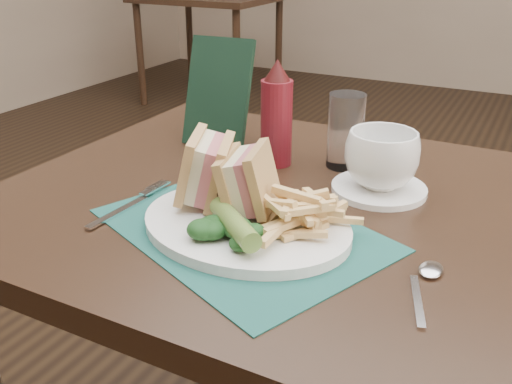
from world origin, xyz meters
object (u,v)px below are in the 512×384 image
table_main (284,382)px  placemat (242,229)px  plate (246,225)px  ketchup_bottle (277,113)px  drinking_glass (346,131)px  sandwich_half_a (191,168)px  check_presenter (218,93)px  sandwich_half_b (234,179)px  coffee_cup (382,159)px  saucer (379,189)px  table_bg_left (211,50)px

table_main → placemat: 0.40m
plate → ketchup_bottle: bearing=112.4°
drinking_glass → ketchup_bottle: (-0.11, -0.04, 0.03)m
sandwich_half_a → check_presenter: (-0.12, 0.28, 0.03)m
placemat → plate: 0.01m
placemat → ketchup_bottle: ketchup_bottle is taller
sandwich_half_a → sandwich_half_b: (0.07, -0.00, -0.00)m
plate → coffee_cup: bearing=65.6°
check_presenter → ketchup_bottle: bearing=-22.4°
sandwich_half_a → check_presenter: check_presenter is taller
saucer → drinking_glass: drinking_glass is taller
plate → ketchup_bottle: size_ratio=1.61×
table_bg_left → ketchup_bottle: ketchup_bottle is taller
drinking_glass → ketchup_bottle: ketchup_bottle is taller
table_main → saucer: 0.41m
plate → sandwich_half_a: bearing=174.8°
plate → check_presenter: 0.38m
ketchup_bottle → sandwich_half_a: bearing=-96.4°
placemat → drinking_glass: size_ratio=2.93×
table_main → coffee_cup: (0.12, 0.08, 0.43)m
table_main → sandwich_half_b: 0.46m
table_bg_left → table_main: bearing=-56.0°
sandwich_half_a → sandwich_half_b: 0.07m
table_bg_left → placemat: size_ratio=2.36×
sandwich_half_a → saucer: 0.30m
table_main → table_bg_left: bearing=124.0°
table_bg_left → check_presenter: size_ratio=4.36×
table_main → table_bg_left: size_ratio=1.00×
table_main → drinking_glass: (0.03, 0.16, 0.44)m
table_main → sandwich_half_a: bearing=-133.3°
placemat → coffee_cup: (0.13, 0.21, 0.05)m
drinking_glass → ketchup_bottle: bearing=-158.5°
drinking_glass → check_presenter: (-0.26, 0.00, 0.04)m
saucer → coffee_cup: bearing=0.0°
sandwich_half_a → coffee_cup: (0.22, 0.19, -0.01)m
placemat → sandwich_half_a: sandwich_half_a is taller
sandwich_half_b → ketchup_bottle: 0.24m
saucer → ketchup_bottle: size_ratio=0.81×
sandwich_half_b → saucer: sandwich_half_b is taller
table_bg_left → sandwich_half_b: bearing=-57.6°
saucer → sandwich_half_b: bearing=-128.0°
table_main → plate: 0.41m
saucer → check_presenter: bearing=166.3°
table_main → ketchup_bottle: 0.49m
table_bg_left → coffee_cup: bearing=-53.6°
sandwich_half_b → plate: bearing=-45.7°
coffee_cup → ketchup_bottle: 0.21m
check_presenter → sandwich_half_a: bearing=-70.7°
plate → drinking_glass: 0.30m
ketchup_bottle → saucer: bearing=-10.2°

